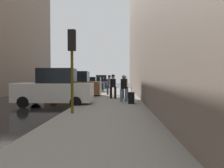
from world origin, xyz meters
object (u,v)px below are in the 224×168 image
object	(u,v)px
parked_white_van	(55,89)
pedestrian_with_beanie	(109,84)
pedestrian_in_tan_coat	(125,86)
rolling_suitcase	(131,98)
parked_dark_green_sedan	(87,85)
parked_red_hatchback	(97,83)
fire_hydrant	(91,94)
pedestrian_with_fedora	(113,85)
parked_blue_sedan	(93,84)
traffic_light	(72,53)
parked_bronze_suv	(75,85)
parked_black_suv	(101,81)
pedestrian_in_jeans	(124,87)

from	to	relation	value
parked_white_van	pedestrian_with_beanie	bearing A→B (deg)	67.33
pedestrian_in_tan_coat	rolling_suitcase	xyz separation A→B (m)	(0.32, -3.26, -0.61)
parked_dark_green_sedan	parked_red_hatchback	distance (m)	12.11
fire_hydrant	pedestrian_in_tan_coat	size ratio (longest dim) A/B	0.41
parked_dark_green_sedan	pedestrian_with_fedora	xyz separation A→B (m)	(3.41, -9.19, 0.29)
fire_hydrant	pedestrian_in_tan_coat	world-z (taller)	pedestrian_in_tan_coat
pedestrian_with_beanie	parked_red_hatchback	bearing A→B (deg)	99.53
parked_blue_sedan	traffic_light	bearing A→B (deg)	-85.23
parked_blue_sedan	parked_red_hatchback	size ratio (longest dim) A/B	0.99
parked_blue_sedan	pedestrian_with_beanie	xyz separation A→B (m)	(2.94, -11.58, 0.29)
pedestrian_with_beanie	pedestrian_with_fedora	bearing A→B (deg)	-82.95
parked_red_hatchback	fire_hydrant	xyz separation A→B (m)	(1.80, -21.67, -0.35)
pedestrian_with_beanie	rolling_suitcase	size ratio (longest dim) A/B	1.71
parked_dark_green_sedan	traffic_light	world-z (taller)	traffic_light
fire_hydrant	traffic_light	distance (m)	6.85
pedestrian_with_fedora	parked_white_van	bearing A→B (deg)	-136.46
parked_bronze_suv	pedestrian_with_beanie	world-z (taller)	parked_bronze_suv
parked_blue_sedan	pedestrian_with_fedora	size ratio (longest dim) A/B	2.38
parked_black_suv	pedestrian_with_fedora	distance (m)	27.95
rolling_suitcase	parked_blue_sedan	bearing A→B (deg)	104.03
parked_red_hatchback	traffic_light	bearing A→B (deg)	-86.23
pedestrian_in_jeans	rolling_suitcase	world-z (taller)	pedestrian_in_jeans
parked_red_hatchback	rolling_suitcase	size ratio (longest dim) A/B	4.09
parked_white_van	parked_bronze_suv	bearing A→B (deg)	90.00
parked_blue_sedan	pedestrian_with_fedora	xyz separation A→B (m)	(3.41, -15.38, 0.29)
pedestrian_in_jeans	pedestrian_with_beanie	world-z (taller)	pedestrian_with_beanie
pedestrian_in_jeans	pedestrian_with_beanie	bearing A→B (deg)	101.33
parked_red_hatchback	pedestrian_in_jeans	xyz separation A→B (m)	(4.16, -23.59, 0.26)
parked_blue_sedan	pedestrian_with_fedora	distance (m)	15.75
parked_bronze_suv	parked_dark_green_sedan	bearing A→B (deg)	90.00
parked_white_van	pedestrian_in_jeans	bearing A→B (deg)	12.73
pedestrian_in_tan_coat	rolling_suitcase	distance (m)	3.33
pedestrian_in_tan_coat	parked_black_suv	bearing A→B (deg)	98.85
parked_red_hatchback	pedestrian_with_beanie	world-z (taller)	pedestrian_with_beanie
pedestrian_with_beanie	rolling_suitcase	distance (m)	7.09
parked_white_van	parked_red_hatchback	bearing A→B (deg)	90.00
pedestrian_with_beanie	parked_black_suv	bearing A→B (deg)	96.99
pedestrian_in_jeans	rolling_suitcase	xyz separation A→B (m)	(0.45, -0.77, -0.61)
parked_black_suv	traffic_light	distance (m)	34.67
pedestrian_with_beanie	rolling_suitcase	world-z (taller)	pedestrian_with_beanie
parked_red_hatchback	pedestrian_with_fedora	distance (m)	21.57
fire_hydrant	pedestrian_in_jeans	size ratio (longest dim) A/B	0.41
parked_blue_sedan	rolling_suitcase	xyz separation A→B (m)	(4.61, -18.44, -0.36)
parked_white_van	parked_dark_green_sedan	size ratio (longest dim) A/B	1.09
pedestrian_in_jeans	pedestrian_with_fedora	size ratio (longest dim) A/B	0.96
parked_blue_sedan	pedestrian_with_beanie	bearing A→B (deg)	-75.77
parked_dark_green_sedan	parked_black_suv	bearing A→B (deg)	90.00
pedestrian_in_tan_coat	parked_bronze_suv	bearing A→B (deg)	151.90
pedestrian_with_beanie	rolling_suitcase	bearing A→B (deg)	-76.32
parked_red_hatchback	pedestrian_in_jeans	size ratio (longest dim) A/B	2.49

